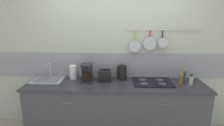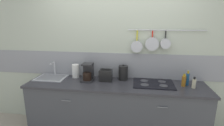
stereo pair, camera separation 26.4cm
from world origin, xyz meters
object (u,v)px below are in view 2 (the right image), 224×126
(bottle_vinegar, at_px, (184,81))
(bottle_cooking_wine, at_px, (194,83))
(paper_towel_roll, at_px, (76,71))
(kettle, at_px, (123,73))
(bottle_dish_soap, at_px, (187,79))
(coffee_maker, at_px, (88,73))
(toaster, at_px, (106,75))

(bottle_vinegar, xyz_separation_m, bottle_cooking_wine, (0.13, -0.05, -0.01))
(paper_towel_roll, height_order, kettle, kettle)
(bottle_dish_soap, bearing_deg, coffee_maker, -179.74)
(coffee_maker, bearing_deg, bottle_cooking_wine, -3.70)
(paper_towel_roll, relative_size, bottle_dish_soap, 1.01)
(toaster, distance_m, bottle_cooking_wine, 1.33)
(bottle_cooking_wine, bearing_deg, coffee_maker, 176.30)
(paper_towel_roll, distance_m, bottle_dish_soap, 1.80)
(bottle_vinegar, relative_size, bottle_cooking_wine, 1.13)
(kettle, height_order, bottle_cooking_wine, kettle)
(paper_towel_roll, xyz_separation_m, toaster, (0.54, -0.09, -0.02))
(bottle_cooking_wine, bearing_deg, toaster, 174.55)
(coffee_maker, height_order, bottle_vinegar, coffee_maker)
(bottle_dish_soap, bearing_deg, paper_towel_roll, 176.75)
(paper_towel_roll, xyz_separation_m, bottle_vinegar, (1.74, -0.16, -0.03))
(toaster, xyz_separation_m, kettle, (0.28, 0.09, 0.03))
(toaster, bearing_deg, coffee_maker, -175.73)
(toaster, bearing_deg, bottle_dish_soap, -0.66)
(toaster, distance_m, bottle_vinegar, 1.20)
(coffee_maker, xyz_separation_m, toaster, (0.29, 0.02, -0.03))
(bottle_dish_soap, distance_m, bottle_cooking_wine, 0.13)
(kettle, bearing_deg, coffee_maker, -169.05)
(toaster, xyz_separation_m, bottle_cooking_wine, (1.32, -0.13, -0.02))
(paper_towel_roll, distance_m, toaster, 0.55)
(coffee_maker, distance_m, kettle, 0.58)
(paper_towel_roll, height_order, bottle_dish_soap, paper_towel_roll)
(paper_towel_roll, xyz_separation_m, kettle, (0.82, 0.00, 0.00))
(toaster, relative_size, kettle, 0.84)
(toaster, bearing_deg, kettle, 17.68)
(bottle_dish_soap, bearing_deg, bottle_vinegar, -138.69)
(kettle, distance_m, bottle_vinegar, 0.93)
(paper_towel_roll, bearing_deg, kettle, 0.04)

